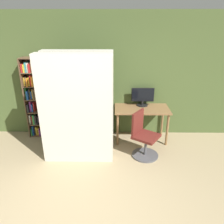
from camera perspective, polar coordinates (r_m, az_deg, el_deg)
wall_back at (r=4.88m, az=-5.80°, el=9.14°), size 8.00×0.06×2.70m
desk at (r=4.77m, az=7.76°, el=-0.22°), size 1.17×0.63×0.75m
monitor at (r=4.83m, az=8.01°, el=4.03°), size 0.50×0.24×0.40m
office_chair at (r=4.31m, az=8.23°, el=-6.95°), size 0.61×0.61×0.91m
bookshelf at (r=5.11m, az=-18.42°, el=3.46°), size 0.75×0.29×1.79m
mattress_near at (r=3.91m, az=-9.19°, el=0.27°), size 1.30×0.27×2.01m
mattress_far at (r=4.28m, az=-8.34°, el=2.25°), size 1.30×0.25×2.01m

